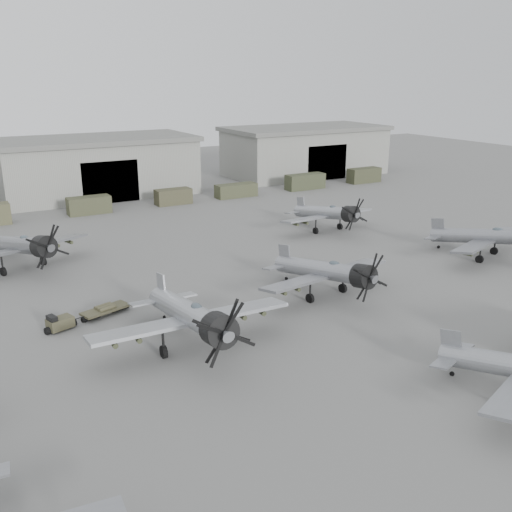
{
  "coord_description": "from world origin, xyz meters",
  "views": [
    {
      "loc": [
        -21.73,
        -24.98,
        17.56
      ],
      "look_at": [
        1.65,
        16.15,
        2.5
      ],
      "focal_mm": 40.0,
      "sensor_mm": 36.0,
      "label": 1
    }
  ],
  "objects": [
    {
      "name": "support_truck_6",
      "position": [
        29.97,
        50.0,
        1.22
      ],
      "size": [
        6.56,
        2.2,
        2.44
      ],
      "primitive_type": "cube",
      "color": "#373C27",
      "rests_on": "ground"
    },
    {
      "name": "support_truck_5",
      "position": [
        17.45,
        50.0,
        0.99
      ],
      "size": [
        6.33,
        2.2,
        1.98
      ],
      "primitive_type": "cube",
      "color": "#3D402A",
      "rests_on": "ground"
    },
    {
      "name": "aircraft_far_1",
      "position": [
        17.58,
        26.95,
        2.22
      ],
      "size": [
        12.21,
        10.99,
        4.88
      ],
      "rotation": [
        0.0,
        0.0,
        0.06
      ],
      "color": "#96999E",
      "rests_on": "ground"
    },
    {
      "name": "aircraft_mid_1",
      "position": [
        -8.39,
        6.83,
        2.49
      ],
      "size": [
        13.65,
        12.29,
        5.48
      ],
      "rotation": [
        0.0,
        0.0,
        -0.02
      ],
      "color": "#9FA2A7",
      "rests_on": "ground"
    },
    {
      "name": "tug_trailer",
      "position": [
        -14.07,
        15.08,
        0.49
      ],
      "size": [
        6.52,
        3.04,
        1.3
      ],
      "rotation": [
        0.0,
        0.0,
        0.3
      ],
      "color": "#43412C",
      "rests_on": "ground"
    },
    {
      "name": "hangar_center",
      "position": [
        0.0,
        61.96,
        4.37
      ],
      "size": [
        29.0,
        14.8,
        8.7
      ],
      "color": "gray",
      "rests_on": "ground"
    },
    {
      "name": "support_truck_4",
      "position": [
        7.39,
        50.0,
        1.09
      ],
      "size": [
        5.06,
        2.2,
        2.17
      ],
      "primitive_type": "cube",
      "color": "#3F3E29",
      "rests_on": "ground"
    },
    {
      "name": "support_truck_3",
      "position": [
        -4.49,
        50.0,
        1.14
      ],
      "size": [
        5.55,
        2.2,
        2.28
      ],
      "primitive_type": "cube",
      "color": "#3C3F29",
      "rests_on": "ground"
    },
    {
      "name": "hangar_right",
      "position": [
        38.0,
        61.96,
        4.37
      ],
      "size": [
        29.0,
        14.8,
        8.7
      ],
      "color": "gray",
      "rests_on": "ground"
    },
    {
      "name": "aircraft_far_0",
      "position": [
        -15.61,
        29.85,
        2.41
      ],
      "size": [
        13.16,
        11.87,
        5.3
      ],
      "rotation": [
        0.0,
        0.0,
        0.35
      ],
      "color": "gray",
      "rests_on": "ground"
    },
    {
      "name": "ground",
      "position": [
        0.0,
        0.0,
        0.0
      ],
      "size": [
        220.0,
        220.0,
        0.0
      ],
      "primitive_type": "plane",
      "color": "#5C5B59",
      "rests_on": "ground"
    },
    {
      "name": "aircraft_mid_2",
      "position": [
        5.08,
        10.18,
        2.27
      ],
      "size": [
        12.55,
        11.3,
        4.99
      ],
      "rotation": [
        0.0,
        0.0,
        0.14
      ],
      "color": "gray",
      "rests_on": "ground"
    },
    {
      "name": "aircraft_mid_3",
      "position": [
        25.32,
        10.74,
        2.25
      ],
      "size": [
        12.37,
        11.14,
        4.96
      ],
      "rotation": [
        0.0,
        0.0,
        0.31
      ],
      "color": "gray",
      "rests_on": "ground"
    },
    {
      "name": "support_truck_7",
      "position": [
        42.1,
        50.0,
        1.23
      ],
      "size": [
        5.89,
        2.2,
        2.45
      ],
      "primitive_type": "cube",
      "color": "#383A26",
      "rests_on": "ground"
    }
  ]
}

